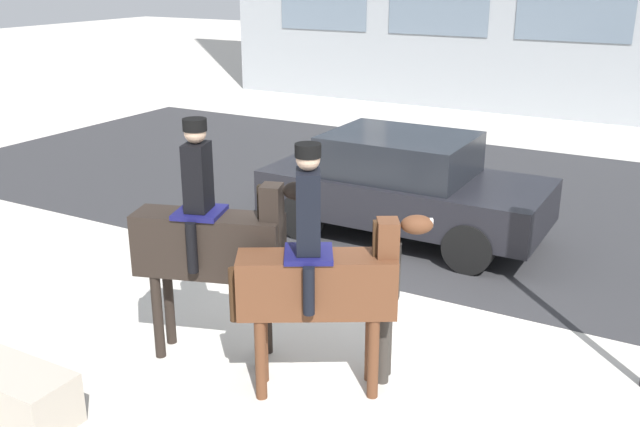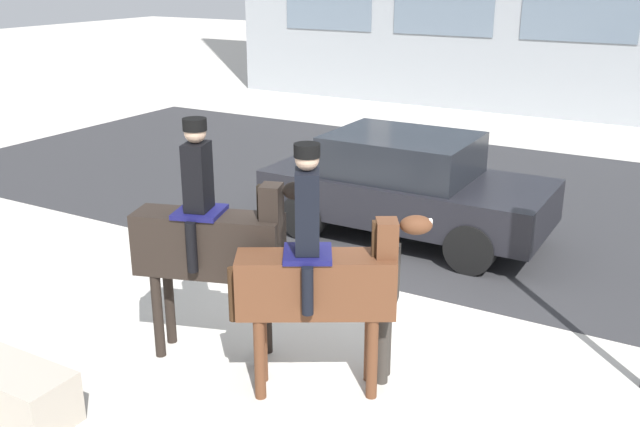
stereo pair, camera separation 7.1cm
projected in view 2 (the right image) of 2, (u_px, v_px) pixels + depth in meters
ground_plane at (351, 298)px, 9.07m from camera, size 80.00×80.00×0.00m
road_surface at (472, 199)px, 12.96m from camera, size 21.50×8.50×0.01m
mounted_horse_lead at (211, 238)px, 7.33m from camera, size 1.90×0.90×2.60m
mounted_horse_companion at (319, 275)px, 6.74m from camera, size 1.74×1.20×2.51m
pedestrian_bystander at (384, 293)px, 7.01m from camera, size 0.81×0.60×1.62m
street_car_near_lane at (406, 185)px, 10.92m from camera, size 4.29×1.99×1.61m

